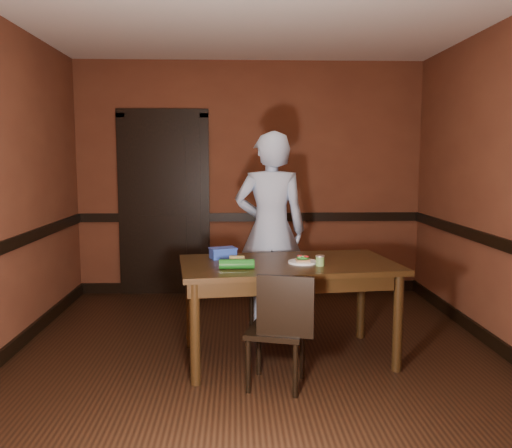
{
  "coord_description": "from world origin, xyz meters",
  "views": [
    {
      "loc": [
        -0.17,
        -4.09,
        1.6
      ],
      "look_at": [
        0.0,
        0.35,
        1.05
      ],
      "focal_mm": 38.0,
      "sensor_mm": 36.0,
      "label": 1
    }
  ],
  "objects": [
    {
      "name": "floor",
      "position": [
        0.0,
        0.0,
        0.0
      ],
      "size": [
        4.0,
        4.5,
        0.01
      ],
      "primitive_type": "cube",
      "color": "black",
      "rests_on": "ground"
    },
    {
      "name": "ceiling",
      "position": [
        0.0,
        0.0,
        2.7
      ],
      "size": [
        4.0,
        4.5,
        0.01
      ],
      "primitive_type": "cube",
      "color": "silver",
      "rests_on": "ground"
    },
    {
      "name": "wall_back",
      "position": [
        0.0,
        2.25,
        1.35
      ],
      "size": [
        4.0,
        0.02,
        2.7
      ],
      "primitive_type": "cube",
      "color": "#5C2D1B",
      "rests_on": "ground"
    },
    {
      "name": "wall_front",
      "position": [
        0.0,
        -2.25,
        1.35
      ],
      "size": [
        4.0,
        0.02,
        2.7
      ],
      "primitive_type": "cube",
      "color": "#5C2D1B",
      "rests_on": "ground"
    },
    {
      "name": "dado_back",
      "position": [
        0.0,
        2.23,
        0.9
      ],
      "size": [
        4.0,
        0.03,
        0.1
      ],
      "primitive_type": "cube",
      "color": "black",
      "rests_on": "ground"
    },
    {
      "name": "dado_right",
      "position": [
        1.99,
        0.0,
        0.9
      ],
      "size": [
        0.03,
        4.5,
        0.1
      ],
      "primitive_type": "cube",
      "color": "black",
      "rests_on": "ground"
    },
    {
      "name": "baseboard_back",
      "position": [
        0.0,
        2.23,
        0.06
      ],
      "size": [
        4.0,
        0.03,
        0.12
      ],
      "primitive_type": "cube",
      "color": "black",
      "rests_on": "ground"
    },
    {
      "name": "baseboard_left",
      "position": [
        -1.99,
        0.0,
        0.06
      ],
      "size": [
        0.03,
        4.5,
        0.12
      ],
      "primitive_type": "cube",
      "color": "black",
      "rests_on": "ground"
    },
    {
      "name": "baseboard_right",
      "position": [
        1.99,
        0.0,
        0.06
      ],
      "size": [
        0.03,
        4.5,
        0.12
      ],
      "primitive_type": "cube",
      "color": "black",
      "rests_on": "ground"
    },
    {
      "name": "door",
      "position": [
        -1.0,
        2.22,
        1.09
      ],
      "size": [
        1.05,
        0.07,
        2.2
      ],
      "color": "black",
      "rests_on": "ground"
    },
    {
      "name": "dining_table",
      "position": [
        0.24,
        0.07,
        0.39
      ],
      "size": [
        1.77,
        1.14,
        0.78
      ],
      "primitive_type": "cube",
      "rotation": [
        0.0,
        0.0,
        0.13
      ],
      "color": "black",
      "rests_on": "floor"
    },
    {
      "name": "chair_far",
      "position": [
        0.14,
        0.77,
        0.4
      ],
      "size": [
        0.4,
        0.4,
        0.81
      ],
      "primitive_type": null,
      "rotation": [
        0.0,
        0.0,
        -0.07
      ],
      "color": "black",
      "rests_on": "floor"
    },
    {
      "name": "chair_near",
      "position": [
        0.11,
        -0.45,
        0.41
      ],
      "size": [
        0.47,
        0.47,
        0.82
      ],
      "primitive_type": null,
      "rotation": [
        0.0,
        0.0,
        2.87
      ],
      "color": "black",
      "rests_on": "floor"
    },
    {
      "name": "person",
      "position": [
        0.16,
        0.94,
        0.92
      ],
      "size": [
        0.68,
        0.45,
        1.84
      ],
      "primitive_type": "imported",
      "rotation": [
        0.0,
        0.0,
        3.12
      ],
      "color": "#A3B7D7",
      "rests_on": "floor"
    },
    {
      "name": "sandwich_plate",
      "position": [
        0.35,
        0.04,
        0.8
      ],
      "size": [
        0.23,
        0.23,
        0.06
      ],
      "rotation": [
        0.0,
        0.0,
        0.1
      ],
      "color": "white",
      "rests_on": "dining_table"
    },
    {
      "name": "sauce_jar",
      "position": [
        0.47,
        -0.08,
        0.82
      ],
      "size": [
        0.07,
        0.07,
        0.08
      ],
      "rotation": [
        0.0,
        0.0,
        -0.06
      ],
      "color": "#638C44",
      "rests_on": "dining_table"
    },
    {
      "name": "cheese_saucer",
      "position": [
        -0.16,
        0.06,
        0.8
      ],
      "size": [
        0.16,
        0.16,
        0.05
      ],
      "rotation": [
        0.0,
        0.0,
        -0.12
      ],
      "color": "white",
      "rests_on": "dining_table"
    },
    {
      "name": "food_tub",
      "position": [
        -0.27,
        0.26,
        0.83
      ],
      "size": [
        0.24,
        0.2,
        0.09
      ],
      "rotation": [
        0.0,
        0.0,
        0.34
      ],
      "color": "#2948B2",
      "rests_on": "dining_table"
    },
    {
      "name": "wrapped_veg",
      "position": [
        -0.16,
        -0.17,
        0.82
      ],
      "size": [
        0.26,
        0.08,
        0.07
      ],
      "primitive_type": "cylinder",
      "rotation": [
        0.0,
        1.57,
        0.01
      ],
      "color": "#134E15",
      "rests_on": "dining_table"
    }
  ]
}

